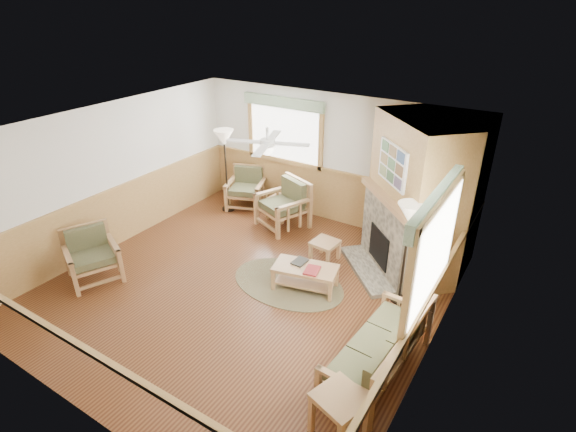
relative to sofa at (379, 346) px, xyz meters
The scene contains 24 objects.
floor 2.65m from the sofa, 167.47° to the left, with size 6.00×6.00×0.01m, color #532D17.
ceiling 3.47m from the sofa, 167.47° to the left, with size 6.00×6.00×0.01m, color white.
wall_back 4.48m from the sofa, 125.56° to the left, with size 6.00×0.02×2.70m, color white.
wall_front 3.65m from the sofa, 136.34° to the right, with size 6.00×0.02×2.70m, color white.
wall_left 5.66m from the sofa, behind, with size 0.02×6.00×2.70m, color white.
wall_right 1.18m from the sofa, 51.54° to the left, with size 0.02×6.00×2.70m, color white.
wainscot 2.62m from the sofa, 167.47° to the left, with size 6.00×6.00×1.10m, color #AB8046, non-canonical shape.
fireplace 2.82m from the sofa, 100.82° to the left, with size 2.20×2.20×2.70m, color #AB8046, non-canonical shape.
window_back 5.50m from the sofa, 135.98° to the left, with size 1.90×0.16×1.50m, color white, non-canonical shape.
window_right 2.18m from the sofa, 41.80° to the left, with size 0.16×1.90×1.50m, color white, non-canonical shape.
ceiling_fan 3.29m from the sofa, 158.93° to the left, with size 1.24×1.24×0.36m, color white, non-canonical shape.
sofa is the anchor object (origin of this frame).
armchair_back_left 5.42m from the sofa, 144.88° to the left, with size 0.79×0.79×0.88m, color #A2774B, non-canonical shape.
armchair_back_right 4.23m from the sofa, 139.42° to the left, with size 0.88×0.88×0.99m, color #A2774B, non-canonical shape.
armchair_left 4.92m from the sofa, behind, with size 0.79×0.79×0.89m, color #A2774B, non-canonical shape.
coffee_table 2.03m from the sofa, 147.38° to the left, with size 1.04×0.52×0.42m, color #A2774B, non-canonical shape.
end_table_chairs 4.58m from the sofa, 138.83° to the left, with size 0.45×0.43×0.50m, color #A2774B, non-canonical shape.
end_table_sofa 1.10m from the sofa, 90.20° to the right, with size 0.52×0.50×0.58m, color #A2774B, non-canonical shape.
footstool 2.75m from the sofa, 132.12° to the left, with size 0.45×0.45×0.39m, color #A2774B, non-canonical shape.
braided_rug 2.31m from the sofa, 152.44° to the left, with size 1.99×1.99×0.01m, color brown.
floor_lamp_left 5.47m from the sofa, 149.41° to the left, with size 0.42×0.42×1.85m, color black, non-canonical shape.
floor_lamp_right 1.68m from the sofa, 99.28° to the left, with size 0.39×0.39×1.72m, color black, non-canonical shape.
book_red 1.87m from the sofa, 146.20° to the left, with size 0.22×0.30×0.03m, color maroon.
book_dark 2.19m from the sofa, 147.96° to the left, with size 0.20×0.27×0.03m, color black.
Camera 1 is at (3.87, -4.83, 4.45)m, focal length 28.00 mm.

